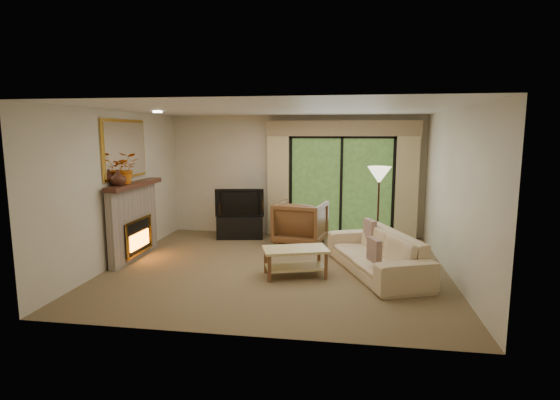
# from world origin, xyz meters

# --- Properties ---
(floor) EXTENTS (5.50, 5.50, 0.00)m
(floor) POSITION_xyz_m (0.00, 0.00, 0.00)
(floor) COLOR brown
(floor) RESTS_ON ground
(ceiling) EXTENTS (5.50, 5.50, 0.00)m
(ceiling) POSITION_xyz_m (0.00, 0.00, 2.60)
(ceiling) COLOR silver
(ceiling) RESTS_ON ground
(wall_back) EXTENTS (5.00, 0.00, 5.00)m
(wall_back) POSITION_xyz_m (0.00, 2.50, 1.30)
(wall_back) COLOR beige
(wall_back) RESTS_ON ground
(wall_front) EXTENTS (5.00, 0.00, 5.00)m
(wall_front) POSITION_xyz_m (0.00, -2.50, 1.30)
(wall_front) COLOR beige
(wall_front) RESTS_ON ground
(wall_left) EXTENTS (0.00, 5.00, 5.00)m
(wall_left) POSITION_xyz_m (-2.75, 0.00, 1.30)
(wall_left) COLOR beige
(wall_left) RESTS_ON ground
(wall_right) EXTENTS (0.00, 5.00, 5.00)m
(wall_right) POSITION_xyz_m (2.75, 0.00, 1.30)
(wall_right) COLOR beige
(wall_right) RESTS_ON ground
(fireplace) EXTENTS (0.24, 1.70, 1.37)m
(fireplace) POSITION_xyz_m (-2.63, 0.20, 0.69)
(fireplace) COLOR gray
(fireplace) RESTS_ON floor
(mirror) EXTENTS (0.07, 1.45, 1.02)m
(mirror) POSITION_xyz_m (-2.71, 0.20, 1.95)
(mirror) COLOR gold
(mirror) RESTS_ON wall_left
(sliding_door) EXTENTS (2.26, 0.10, 2.16)m
(sliding_door) POSITION_xyz_m (1.00, 2.45, 1.10)
(sliding_door) COLOR black
(sliding_door) RESTS_ON floor
(curtain_left) EXTENTS (0.45, 0.18, 2.35)m
(curtain_left) POSITION_xyz_m (-0.35, 2.34, 1.20)
(curtain_left) COLOR tan
(curtain_left) RESTS_ON floor
(curtain_right) EXTENTS (0.45, 0.18, 2.35)m
(curtain_right) POSITION_xyz_m (2.35, 2.34, 1.20)
(curtain_right) COLOR tan
(curtain_right) RESTS_ON floor
(cornice) EXTENTS (3.20, 0.24, 0.32)m
(cornice) POSITION_xyz_m (1.00, 2.36, 2.32)
(cornice) COLOR #947A57
(cornice) RESTS_ON wall_back
(media_console) EXTENTS (1.03, 0.59, 0.48)m
(media_console) POSITION_xyz_m (-1.12, 1.95, 0.24)
(media_console) COLOR black
(media_console) RESTS_ON floor
(tv) EXTENTS (1.03, 0.31, 0.59)m
(tv) POSITION_xyz_m (-1.12, 1.95, 0.78)
(tv) COLOR black
(tv) RESTS_ON media_console
(armchair) EXTENTS (1.10, 1.12, 0.88)m
(armchair) POSITION_xyz_m (0.22, 1.63, 0.44)
(armchair) COLOR brown
(armchair) RESTS_ON floor
(sofa) EXTENTS (1.63, 2.42, 0.66)m
(sofa) POSITION_xyz_m (1.61, -0.01, 0.33)
(sofa) COLOR tan
(sofa) RESTS_ON floor
(pillow_near) EXTENTS (0.21, 0.35, 0.34)m
(pillow_near) POSITION_xyz_m (1.53, -0.66, 0.55)
(pillow_near) COLOR brown
(pillow_near) RESTS_ON sofa
(pillow_far) EXTENTS (0.22, 0.38, 0.37)m
(pillow_far) POSITION_xyz_m (1.53, 0.64, 0.55)
(pillow_far) COLOR brown
(pillow_far) RESTS_ON sofa
(coffee_table) EXTENTS (1.11, 0.82, 0.45)m
(coffee_table) POSITION_xyz_m (0.35, -0.37, 0.22)
(coffee_table) COLOR #D1BB79
(coffee_table) RESTS_ON floor
(floor_lamp) EXTENTS (0.54, 0.54, 1.61)m
(floor_lamp) POSITION_xyz_m (1.71, 1.27, 0.81)
(floor_lamp) COLOR #FFEFC7
(floor_lamp) RESTS_ON floor
(vase) EXTENTS (0.31, 0.31, 0.26)m
(vase) POSITION_xyz_m (-2.61, -0.27, 1.50)
(vase) COLOR #442217
(vase) RESTS_ON fireplace
(branches) EXTENTS (0.59, 0.55, 0.53)m
(branches) POSITION_xyz_m (-2.61, -0.05, 1.63)
(branches) COLOR #BB5A0F
(branches) RESTS_ON fireplace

